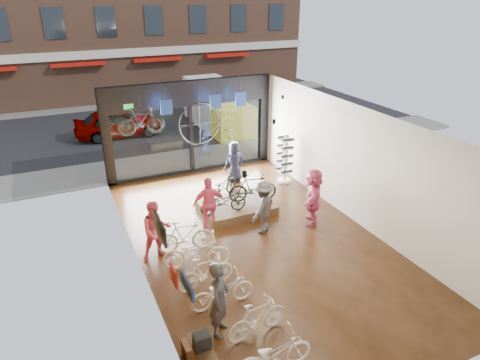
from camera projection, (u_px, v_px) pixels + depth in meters
ground_plane at (256, 240)px, 13.10m from camera, size 7.00×12.00×0.04m
ceiling at (258, 119)px, 11.54m from camera, size 7.00×12.00×0.04m
wall_left at (134, 207)px, 10.98m from camera, size 0.04×12.00×3.80m
wall_right at (355, 164)px, 13.65m from camera, size 0.04×12.00×3.80m
wall_back at (414, 316)px, 7.31m from camera, size 7.00×0.04×3.80m
storefront at (191, 128)px, 17.30m from camera, size 7.00×0.26×3.80m
exit_sign at (128, 106)px, 15.83m from camera, size 0.35×0.06×0.18m
street_road at (144, 118)px, 25.56m from camera, size 30.00×18.00×0.02m
sidewalk_near at (184, 160)px, 19.05m from camera, size 30.00×2.40×0.12m
sidewalk_far at (131, 102)px, 28.86m from camera, size 30.00×2.00×0.12m
street_car at (118, 123)px, 22.01m from camera, size 4.33×1.74×1.47m
box_truck at (220, 107)px, 22.99m from camera, size 2.07×6.20×2.44m
floor_bike_0 at (274, 354)px, 8.42m from camera, size 1.69×0.63×0.88m
floor_bike_1 at (257, 318)px, 9.31m from camera, size 1.55×0.61×0.91m
floor_bike_2 at (222, 291)px, 10.20m from camera, size 1.62×0.57×0.85m
floor_bike_3 at (206, 272)px, 10.82m from camera, size 1.55×0.51×0.92m
floor_bike_4 at (196, 252)px, 11.60m from camera, size 1.95×1.11×0.97m
floor_bike_5 at (185, 236)px, 12.34m from camera, size 1.72×0.72×1.00m
display_platform at (236, 207)px, 14.75m from camera, size 2.40×1.80×0.30m
display_bike_left at (223, 201)px, 13.89m from camera, size 1.59×0.62×0.82m
display_bike_mid at (253, 188)px, 14.63m from camera, size 1.74×0.84×1.01m
display_bike_right at (222, 187)px, 14.84m from camera, size 1.75×1.44×0.90m
customer_0 at (219, 299)px, 9.21m from camera, size 0.75×0.79×1.82m
customer_1 at (156, 230)px, 11.87m from camera, size 0.88×0.70×1.78m
customer_2 at (209, 204)px, 13.35m from camera, size 1.10×0.59×1.78m
customer_3 at (263, 207)px, 13.19m from camera, size 1.30×1.18×1.75m
customer_4 at (234, 162)px, 16.84m from camera, size 0.80×0.53×1.62m
customer_5 at (313, 196)px, 13.71m from camera, size 1.41×1.77×1.89m
sunglasses_rack at (285, 160)px, 16.67m from camera, size 0.67×0.61×1.88m
wall_merch at (182, 308)px, 8.37m from camera, size 0.40×2.40×2.60m
penny_farthing at (209, 124)px, 15.67m from camera, size 2.00×0.06×1.60m
hung_bike at (141, 121)px, 14.51m from camera, size 1.60×0.53×0.95m
jersey_left at (167, 107)px, 15.74m from camera, size 0.45×0.03×0.55m
jersey_mid at (216, 102)px, 16.48m from camera, size 0.45×0.03×0.55m
jersey_right at (241, 99)px, 16.88m from camera, size 0.45×0.03×0.55m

